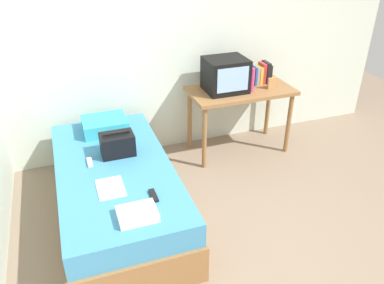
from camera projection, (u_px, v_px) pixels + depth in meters
The scene contains 14 objects.
ground_plane at pixel (257, 251), 3.22m from camera, with size 8.00×8.00×0.00m, color #84705B.
wall_back at pixel (180, 37), 4.22m from camera, with size 5.20×0.10×2.60m, color silver.
bed at pixel (117, 192), 3.50m from camera, with size 1.00×2.00×0.54m.
desk at pixel (240, 97), 4.36m from camera, with size 1.16×0.60×0.77m.
tv at pixel (225, 75), 4.18m from camera, with size 0.44×0.39×0.36m.
water_bottle at pixel (251, 80), 4.19m from camera, with size 0.07×0.07×0.26m, color #E53372.
book_row at pixel (261, 73), 4.43m from camera, with size 0.22×0.17×0.24m.
picture_frame at pixel (272, 83), 4.29m from camera, with size 0.11×0.02×0.13m, color #B27F4C.
pillow at pixel (105, 125), 3.90m from camera, with size 0.43×0.35×0.14m, color #33A8B7.
handbag at pixel (117, 144), 3.49m from camera, with size 0.30×0.20×0.22m.
magazine at pixel (111, 188), 3.08m from camera, with size 0.21×0.29×0.01m, color white.
remote_dark at pixel (154, 195), 2.98m from camera, with size 0.04×0.16×0.02m, color black.
remote_silver at pixel (90, 162), 3.39m from camera, with size 0.04×0.14×0.02m, color #B7B7BC.
folded_towel at pixel (137, 214), 2.76m from camera, with size 0.28×0.22×0.06m, color white.
Camera 1 is at (-1.30, -2.04, 2.37)m, focal length 36.30 mm.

